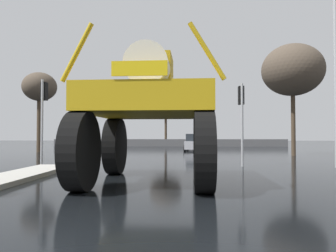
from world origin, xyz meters
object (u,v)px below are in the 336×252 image
traffic_signal_near_left (44,103)px  traffic_signal_near_right (241,106)px  oversize_sprayer (151,113)px  bare_tree_left (40,88)px  traffic_signal_far_left (210,119)px  sedan_ahead (196,143)px  bare_tree_right (293,70)px  bare_tree_far_center (166,100)px

traffic_signal_near_left → traffic_signal_near_right: bearing=0.0°
oversize_sprayer → bare_tree_left: (-10.86, 16.41, 3.25)m
traffic_signal_far_left → bare_tree_left: (-14.65, -5.80, 2.31)m
traffic_signal_near_left → traffic_signal_near_right: traffic_signal_near_left is taller
oversize_sprayer → sedan_ahead: (2.26, 19.32, -1.38)m
traffic_signal_near_right → bare_tree_right: (4.96, 7.61, 3.14)m
traffic_signal_far_left → traffic_signal_near_right: bearing=-90.4°
traffic_signal_near_right → bare_tree_left: bare_tree_left is taller
bare_tree_left → bare_tree_far_center: (9.80, 16.07, 0.67)m
sedan_ahead → bare_tree_far_center: size_ratio=0.54×
oversize_sprayer → bare_tree_left: bearing=35.5°
traffic_signal_far_left → sedan_ahead: bearing=-117.9°
oversize_sprayer → bare_tree_far_center: (-1.06, 32.48, 3.92)m
bare_tree_left → bare_tree_far_center: bearing=58.6°
bare_tree_right → bare_tree_far_center: 22.19m
traffic_signal_near_right → bare_tree_far_center: size_ratio=0.48×
sedan_ahead → bare_tree_right: size_ratio=0.56×
traffic_signal_near_right → bare_tree_right: bearing=56.9°
oversize_sprayer → traffic_signal_near_left: (-5.47, 4.90, 0.81)m
traffic_signal_near_left → bare_tree_left: 12.94m
bare_tree_left → bare_tree_right: (19.49, -3.90, 0.53)m
traffic_signal_far_left → bare_tree_right: 11.20m
sedan_ahead → bare_tree_left: size_ratio=0.64×
traffic_signal_near_left → bare_tree_far_center: bare_tree_far_center is taller
sedan_ahead → traffic_signal_far_left: bearing=-21.6°
oversize_sprayer → bare_tree_left: 19.95m
traffic_signal_near_left → bare_tree_left: bearing=115.1°
bare_tree_far_center → traffic_signal_far_left: bearing=-64.7°
traffic_signal_near_right → bare_tree_far_center: (-4.73, 27.58, 3.28)m
traffic_signal_near_right → bare_tree_left: 18.72m
bare_tree_right → sedan_ahead: bearing=133.1°
sedan_ahead → traffic_signal_near_left: 16.50m
bare_tree_right → bare_tree_far_center: bare_tree_far_center is taller
bare_tree_right → bare_tree_far_center: (-9.69, 19.97, 0.14)m
oversize_sprayer → bare_tree_far_center: bearing=3.8°
sedan_ahead → bare_tree_far_center: 14.58m
oversize_sprayer → sedan_ahead: bearing=-4.7°
oversize_sprayer → traffic_signal_far_left: size_ratio=1.38×
traffic_signal_far_left → traffic_signal_near_left: bearing=-118.2°
bare_tree_far_center → bare_tree_right: bearing=-64.1°
sedan_ahead → traffic_signal_near_right: traffic_signal_near_right is taller
oversize_sprayer → bare_tree_right: size_ratio=0.75×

